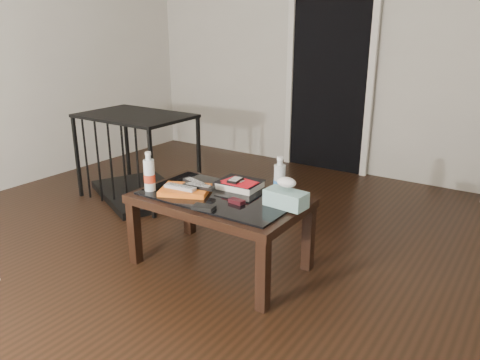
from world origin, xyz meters
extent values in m
plane|color=black|center=(0.00, 0.00, 0.00)|extent=(5.00, 5.00, 0.00)
plane|color=beige|center=(0.00, 2.50, 1.35)|extent=(5.00, 0.00, 5.00)
cube|color=black|center=(-0.40, 2.47, 1.00)|extent=(0.80, 0.05, 2.00)
cube|color=silver|center=(-0.82, 2.44, 1.00)|extent=(0.06, 0.04, 2.04)
cube|color=silver|center=(0.02, 2.44, 1.00)|extent=(0.06, 0.04, 2.04)
cube|color=black|center=(-0.54, -0.05, 0.20)|extent=(0.06, 0.06, 0.40)
cube|color=black|center=(0.38, -0.05, 0.20)|extent=(0.06, 0.06, 0.40)
cube|color=black|center=(-0.54, 0.47, 0.20)|extent=(0.06, 0.06, 0.40)
cube|color=black|center=(0.38, 0.47, 0.20)|extent=(0.06, 0.06, 0.40)
cube|color=black|center=(-0.08, 0.21, 0.43)|extent=(1.00, 0.60, 0.05)
cube|color=black|center=(-0.08, 0.21, 0.46)|extent=(0.90, 0.50, 0.01)
cube|color=black|center=(-1.37, 0.80, 0.03)|extent=(1.07, 0.92, 0.06)
cube|color=black|center=(-1.37, 0.80, 0.70)|extent=(1.07, 0.92, 0.02)
cube|color=black|center=(-1.80, 0.52, 0.35)|extent=(0.03, 0.03, 0.70)
cube|color=black|center=(-0.94, 0.52, 0.35)|extent=(0.03, 0.03, 0.70)
cube|color=black|center=(-1.80, 1.08, 0.35)|extent=(0.03, 0.03, 0.70)
cube|color=black|center=(-0.94, 1.08, 0.35)|extent=(0.03, 0.03, 0.70)
cube|color=orange|center=(-0.27, 0.13, 0.48)|extent=(0.34, 0.31, 0.03)
cube|color=#ABAAAF|center=(-0.28, 0.10, 0.50)|extent=(0.20, 0.07, 0.02)
cube|color=black|center=(-0.20, 0.17, 0.50)|extent=(0.20, 0.07, 0.02)
cube|color=black|center=(-0.26, 0.21, 0.50)|extent=(0.21, 0.11, 0.02)
cube|color=black|center=(-0.05, 0.38, 0.48)|extent=(0.26, 0.21, 0.05)
cube|color=red|center=(-0.04, 0.36, 0.51)|extent=(0.21, 0.16, 0.01)
cube|color=black|center=(-0.05, 0.34, 0.52)|extent=(0.08, 0.11, 0.02)
cube|color=black|center=(0.08, 0.15, 0.47)|extent=(0.09, 0.06, 0.02)
cube|color=black|center=(-0.02, -0.02, 0.47)|extent=(0.13, 0.09, 0.02)
cylinder|color=silver|center=(-0.47, 0.04, 0.58)|extent=(0.07, 0.07, 0.24)
cylinder|color=#B7BEC2|center=(0.22, 0.38, 0.58)|extent=(0.08, 0.08, 0.24)
cube|color=#22767F|center=(0.33, 0.27, 0.51)|extent=(0.24, 0.14, 0.09)
camera|label=1|loc=(1.46, -1.86, 1.42)|focal=35.00mm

